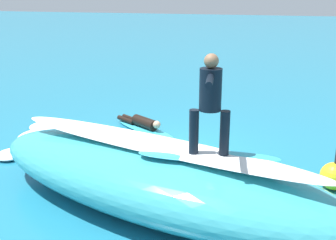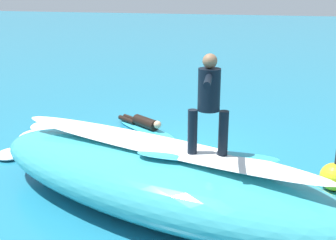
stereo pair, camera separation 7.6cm
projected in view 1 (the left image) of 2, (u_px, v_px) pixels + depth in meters
ground_plane at (169, 152)px, 10.12m from camera, size 120.00×120.00×0.00m
wave_crest at (155, 178)px, 7.35m from camera, size 7.47×4.11×1.19m
wave_foam_lip at (154, 144)px, 7.17m from camera, size 6.05×2.35×0.08m
surfboard_riding at (208, 156)px, 6.65m from camera, size 2.32×0.87×0.07m
surfer_riding at (210, 97)px, 6.37m from camera, size 0.63×1.50×1.59m
surfboard_paddling at (145, 129)px, 11.66m from camera, size 2.25×1.65×0.09m
surfer_paddling at (142, 122)px, 11.70m from camera, size 1.56×1.07×0.31m
buoy_marker at (334, 176)px, 8.17m from camera, size 0.55×0.55×0.93m
foam_patch_near at (47, 126)px, 11.82m from camera, size 1.39×1.39×0.14m
foam_patch_mid at (31, 136)px, 11.06m from camera, size 0.79×1.07×0.14m
foam_patch_far at (11, 154)px, 9.80m from camera, size 0.79×0.87×0.14m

